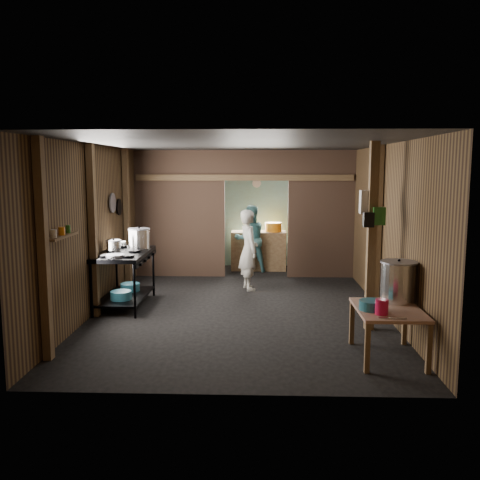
{
  "coord_description": "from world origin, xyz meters",
  "views": [
    {
      "loc": [
        0.29,
        -8.38,
        2.24
      ],
      "look_at": [
        0.0,
        -0.2,
        1.1
      ],
      "focal_mm": 38.68,
      "sensor_mm": 36.0,
      "label": 1
    }
  ],
  "objects_px": {
    "gas_range": "(125,279)",
    "stock_pot": "(398,282)",
    "cook": "(249,250)",
    "prep_table": "(387,333)",
    "pink_bucket": "(382,307)",
    "yellow_tub": "(273,227)",
    "stove_pot_large": "(139,239)"
  },
  "relations": [
    {
      "from": "gas_range",
      "to": "stock_pot",
      "type": "distance_m",
      "value": 4.34
    },
    {
      "from": "gas_range",
      "to": "cook",
      "type": "distance_m",
      "value": 2.37
    },
    {
      "from": "gas_range",
      "to": "prep_table",
      "type": "distance_m",
      "value": 4.32
    },
    {
      "from": "gas_range",
      "to": "stock_pot",
      "type": "relative_size",
      "value": 2.91
    },
    {
      "from": "pink_bucket",
      "to": "yellow_tub",
      "type": "xyz_separation_m",
      "value": [
        -1.06,
        5.63,
        0.26
      ]
    },
    {
      "from": "stock_pot",
      "to": "pink_bucket",
      "type": "xyz_separation_m",
      "value": [
        -0.34,
        -0.61,
        -0.15
      ]
    },
    {
      "from": "pink_bucket",
      "to": "yellow_tub",
      "type": "distance_m",
      "value": 5.73
    },
    {
      "from": "gas_range",
      "to": "pink_bucket",
      "type": "distance_m",
      "value": 4.34
    },
    {
      "from": "stock_pot",
      "to": "pink_bucket",
      "type": "relative_size",
      "value": 2.97
    },
    {
      "from": "yellow_tub",
      "to": "gas_range",
      "type": "bearing_deg",
      "value": -128.43
    },
    {
      "from": "stove_pot_large",
      "to": "cook",
      "type": "xyz_separation_m",
      "value": [
        1.83,
        0.88,
        -0.31
      ]
    },
    {
      "from": "stock_pot",
      "to": "gas_range",
      "type": "bearing_deg",
      "value": 154.49
    },
    {
      "from": "yellow_tub",
      "to": "cook",
      "type": "xyz_separation_m",
      "value": [
        -0.51,
        -1.91,
        -0.21
      ]
    },
    {
      "from": "pink_bucket",
      "to": "yellow_tub",
      "type": "height_order",
      "value": "yellow_tub"
    },
    {
      "from": "prep_table",
      "to": "stove_pot_large",
      "type": "bearing_deg",
      "value": 144.01
    },
    {
      "from": "yellow_tub",
      "to": "cook",
      "type": "height_order",
      "value": "cook"
    },
    {
      "from": "gas_range",
      "to": "prep_table",
      "type": "xyz_separation_m",
      "value": [
        3.71,
        -2.21,
        -0.15
      ]
    },
    {
      "from": "prep_table",
      "to": "stove_pot_large",
      "type": "distance_m",
      "value": 4.44
    },
    {
      "from": "gas_range",
      "to": "stove_pot_large",
      "type": "xyz_separation_m",
      "value": [
        0.17,
        0.37,
        0.61
      ]
    },
    {
      "from": "prep_table",
      "to": "stock_pot",
      "type": "bearing_deg",
      "value": 60.43
    },
    {
      "from": "stove_pot_large",
      "to": "yellow_tub",
      "type": "relative_size",
      "value": 1.0
    },
    {
      "from": "prep_table",
      "to": "cook",
      "type": "height_order",
      "value": "cook"
    },
    {
      "from": "gas_range",
      "to": "stove_pot_large",
      "type": "relative_size",
      "value": 4.19
    },
    {
      "from": "gas_range",
      "to": "yellow_tub",
      "type": "distance_m",
      "value": 4.06
    },
    {
      "from": "gas_range",
      "to": "stock_pot",
      "type": "bearing_deg",
      "value": -25.51
    },
    {
      "from": "gas_range",
      "to": "prep_table",
      "type": "bearing_deg",
      "value": -30.73
    },
    {
      "from": "prep_table",
      "to": "pink_bucket",
      "type": "bearing_deg",
      "value": -118.54
    },
    {
      "from": "stock_pot",
      "to": "pink_bucket",
      "type": "bearing_deg",
      "value": -119.12
    },
    {
      "from": "stock_pot",
      "to": "pink_bucket",
      "type": "height_order",
      "value": "stock_pot"
    },
    {
      "from": "gas_range",
      "to": "yellow_tub",
      "type": "height_order",
      "value": "yellow_tub"
    },
    {
      "from": "stove_pot_large",
      "to": "pink_bucket",
      "type": "xyz_separation_m",
      "value": [
        3.4,
        -2.84,
        -0.37
      ]
    },
    {
      "from": "stove_pot_large",
      "to": "yellow_tub",
      "type": "distance_m",
      "value": 3.64
    }
  ]
}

